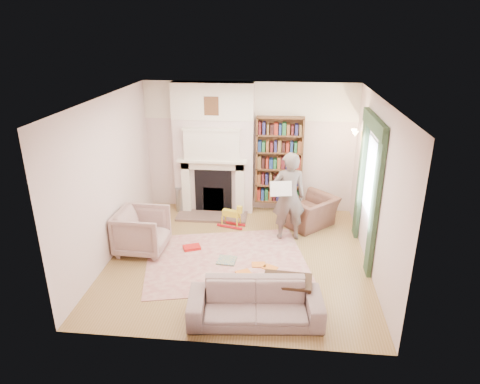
# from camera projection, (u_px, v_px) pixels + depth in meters

# --- Properties ---
(floor) EXTENTS (4.50, 4.50, 0.00)m
(floor) POSITION_uv_depth(u_px,v_px,m) (239.00, 257.00, 7.67)
(floor) COLOR olive
(floor) RESTS_ON ground
(ceiling) EXTENTS (4.50, 4.50, 0.00)m
(ceiling) POSITION_uv_depth(u_px,v_px,m) (238.00, 99.00, 6.64)
(ceiling) COLOR white
(ceiling) RESTS_ON wall_back
(wall_back) EXTENTS (4.50, 0.00, 4.50)m
(wall_back) POSITION_uv_depth(u_px,v_px,m) (249.00, 148.00, 9.24)
(wall_back) COLOR beige
(wall_back) RESTS_ON floor
(wall_front) EXTENTS (4.50, 0.00, 4.50)m
(wall_front) POSITION_uv_depth(u_px,v_px,m) (219.00, 249.00, 5.07)
(wall_front) COLOR beige
(wall_front) RESTS_ON floor
(wall_left) EXTENTS (0.00, 4.50, 4.50)m
(wall_left) POSITION_uv_depth(u_px,v_px,m) (109.00, 179.00, 7.37)
(wall_left) COLOR beige
(wall_left) RESTS_ON floor
(wall_right) EXTENTS (0.00, 4.50, 4.50)m
(wall_right) POSITION_uv_depth(u_px,v_px,m) (376.00, 188.00, 6.94)
(wall_right) COLOR beige
(wall_right) RESTS_ON floor
(fireplace) EXTENTS (1.70, 0.58, 2.80)m
(fireplace) POSITION_uv_depth(u_px,v_px,m) (214.00, 150.00, 9.13)
(fireplace) COLOR beige
(fireplace) RESTS_ON floor
(bookcase) EXTENTS (1.00, 0.24, 1.85)m
(bookcase) POSITION_uv_depth(u_px,v_px,m) (279.00, 160.00, 9.14)
(bookcase) COLOR brown
(bookcase) RESTS_ON floor
(window) EXTENTS (0.02, 0.90, 1.30)m
(window) POSITION_uv_depth(u_px,v_px,m) (371.00, 177.00, 7.30)
(window) COLOR silver
(window) RESTS_ON wall_right
(curtain_left) EXTENTS (0.07, 0.32, 2.40)m
(curtain_left) POSITION_uv_depth(u_px,v_px,m) (375.00, 207.00, 6.74)
(curtain_left) COLOR #2A422A
(curtain_left) RESTS_ON floor
(curtain_right) EXTENTS (0.07, 0.32, 2.40)m
(curtain_right) POSITION_uv_depth(u_px,v_px,m) (361.00, 177.00, 8.04)
(curtain_right) COLOR #2A422A
(curtain_right) RESTS_ON floor
(pelmet) EXTENTS (0.09, 1.70, 0.24)m
(pelmet) POSITION_uv_depth(u_px,v_px,m) (374.00, 123.00, 6.96)
(pelmet) COLOR #2A422A
(pelmet) RESTS_ON wall_right
(wall_sconce) EXTENTS (0.20, 0.24, 0.24)m
(wall_sconce) POSITION_uv_depth(u_px,v_px,m) (352.00, 136.00, 8.17)
(wall_sconce) COLOR gold
(wall_sconce) RESTS_ON wall_right
(rug) EXTENTS (3.16, 2.68, 0.01)m
(rug) POSITION_uv_depth(u_px,v_px,m) (226.00, 260.00, 7.55)
(rug) COLOR beige
(rug) RESTS_ON floor
(armchair_reading) EXTENTS (1.28, 1.28, 0.63)m
(armchair_reading) POSITION_uv_depth(u_px,v_px,m) (310.00, 211.00, 8.75)
(armchair_reading) COLOR #442924
(armchair_reading) RESTS_ON floor
(armchair_left) EXTENTS (0.90, 0.87, 0.80)m
(armchair_left) POSITION_uv_depth(u_px,v_px,m) (142.00, 231.00, 7.73)
(armchair_left) COLOR #B5A596
(armchair_left) RESTS_ON floor
(sofa) EXTENTS (1.92, 0.89, 0.54)m
(sofa) POSITION_uv_depth(u_px,v_px,m) (255.00, 303.00, 5.94)
(sofa) COLOR #AB9B8D
(sofa) RESTS_ON floor
(man_reading) EXTENTS (0.69, 0.52, 1.73)m
(man_reading) POSITION_uv_depth(u_px,v_px,m) (289.00, 197.00, 8.03)
(man_reading) COLOR #5D524B
(man_reading) RESTS_ON floor
(newspaper) EXTENTS (0.41, 0.18, 0.27)m
(newspaper) POSITION_uv_depth(u_px,v_px,m) (281.00, 189.00, 7.78)
(newspaper) COLOR silver
(newspaper) RESTS_ON man_reading
(coffee_table) EXTENTS (0.73, 0.50, 0.45)m
(coffee_table) POSITION_uv_depth(u_px,v_px,m) (287.00, 292.00, 6.26)
(coffee_table) COLOR black
(coffee_table) RESTS_ON floor
(paraffin_heater) EXTENTS (0.28, 0.28, 0.55)m
(paraffin_heater) POSITION_uv_depth(u_px,v_px,m) (181.00, 199.00, 9.47)
(paraffin_heater) COLOR #929399
(paraffin_heater) RESTS_ON floor
(rocking_horse) EXTENTS (0.59, 0.36, 0.48)m
(rocking_horse) POSITION_uv_depth(u_px,v_px,m) (231.00, 216.00, 8.73)
(rocking_horse) COLOR gold
(rocking_horse) RESTS_ON rug
(board_game) EXTENTS (0.35, 0.35, 0.03)m
(board_game) POSITION_uv_depth(u_px,v_px,m) (227.00, 260.00, 7.49)
(board_game) COLOR gold
(board_game) RESTS_ON rug
(game_box_lid) EXTENTS (0.37, 0.31, 0.05)m
(game_box_lid) POSITION_uv_depth(u_px,v_px,m) (192.00, 247.00, 7.91)
(game_box_lid) COLOR red
(game_box_lid) RESTS_ON rug
(comic_annuals) EXTENTS (0.73, 0.52, 0.02)m
(comic_annuals) POSITION_uv_depth(u_px,v_px,m) (257.00, 268.00, 7.26)
(comic_annuals) COLOR red
(comic_annuals) RESTS_ON rug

